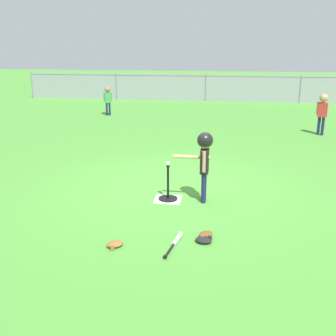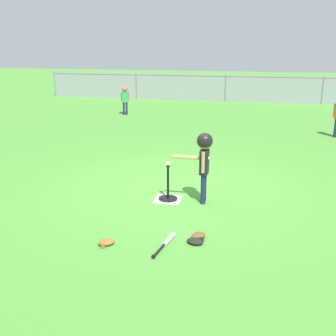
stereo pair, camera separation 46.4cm
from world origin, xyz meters
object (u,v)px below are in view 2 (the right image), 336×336
Objects in this scene: batter_child at (204,154)px; glove_near_bats at (195,241)px; batting_tee at (168,194)px; spare_bat_silver at (167,241)px; glove_by_plate at (106,242)px; glove_tossed_aside at (199,236)px; baseball_on_tee at (168,164)px; fielder_deep_center at (125,96)px.

glove_near_bats is at bearing -86.40° from batter_child.
batting_tee is 1.57m from spare_bat_silver.
glove_by_plate is at bearing -104.66° from batting_tee.
batting_tee is 0.87× the size of spare_bat_silver.
batter_child is at bearing 94.85° from glove_tossed_aside.
glove_by_plate is 1.10× the size of glove_near_bats.
spare_bat_silver is (-0.27, -1.53, -0.80)m from batter_child.
batting_tee reaches higher than glove_by_plate.
glove_near_bats is (0.68, -1.46, -0.59)m from baseball_on_tee.
baseball_on_tee is 0.06× the size of batter_child.
batter_child reaches higher than glove_near_bats.
spare_bat_silver is (0.31, -1.54, -0.60)m from baseball_on_tee.
batter_child is 1.72× the size of spare_bat_silver.
glove_tossed_aside is (1.15, 0.44, 0.00)m from glove_by_plate.
baseball_on_tee is 1.89m from glove_by_plate.
glove_tossed_aside is at bearing -61.85° from batting_tee.
fielder_deep_center is 3.71× the size of glove_tossed_aside.
batting_tee is at bearing 178.95° from batter_child.
baseball_on_tee is at bearing 86.42° from batting_tee.
glove_tossed_aside is at bearing 31.76° from spare_bat_silver.
fielder_deep_center is 9.87m from glove_tossed_aside.
batter_child is 8.63m from fielder_deep_center.
baseball_on_tee reaches higher than glove_tossed_aside.
glove_by_plate reaches higher than spare_bat_silver.
fielder_deep_center is at bearing 112.49° from baseball_on_tee.
glove_tossed_aside is (3.90, -9.04, -0.61)m from fielder_deep_center.
baseball_on_tee is 0.30× the size of glove_near_bats.
batter_child is at bearing -1.05° from batting_tee.
glove_by_plate is (2.75, -9.48, -0.61)m from fielder_deep_center.
baseball_on_tee is 0.07× the size of fielder_deep_center.
baseball_on_tee is at bearing 178.95° from batter_child.
baseball_on_tee is 1.59m from glove_tossed_aside.
fielder_deep_center is 9.89m from glove_by_plate.
batting_tee is 2.39× the size of glove_near_bats.
glove_near_bats is (3.88, -9.21, -0.61)m from fielder_deep_center.
glove_tossed_aside is (0.11, -1.29, -0.79)m from batter_child.
glove_near_bats is at bearing -65.17° from baseball_on_tee.
baseball_on_tee reaches higher than glove_by_plate.
glove_near_bats is (1.13, 0.27, 0.00)m from glove_by_plate.
baseball_on_tee is at bearing -67.51° from fielder_deep_center.
spare_bat_silver is 2.74× the size of glove_near_bats.
batting_tee is at bearing -67.51° from fielder_deep_center.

